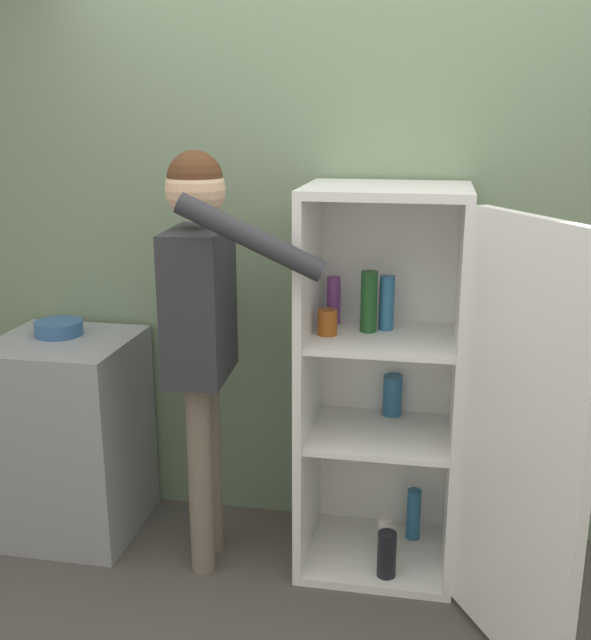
# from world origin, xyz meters

# --- Properties ---
(wall_back) EXTENTS (7.00, 0.06, 2.55)m
(wall_back) POSITION_xyz_m (0.00, 0.98, 1.27)
(wall_back) COLOR gray
(wall_back) RESTS_ON ground_plane
(refrigerator) EXTENTS (1.00, 1.12, 1.62)m
(refrigerator) POSITION_xyz_m (0.29, 0.57, 0.80)
(refrigerator) COLOR white
(refrigerator) RESTS_ON ground_plane
(person) EXTENTS (0.67, 0.52, 1.75)m
(person) POSITION_xyz_m (-0.54, 0.49, 1.14)
(person) COLOR #726656
(person) RESTS_ON ground_plane
(counter) EXTENTS (0.60, 0.58, 0.92)m
(counter) POSITION_xyz_m (-1.24, 0.64, 0.46)
(counter) COLOR gray
(counter) RESTS_ON ground_plane
(bowl) EXTENTS (0.21, 0.21, 0.06)m
(bowl) POSITION_xyz_m (-1.28, 0.70, 0.95)
(bowl) COLOR #335B8E
(bowl) RESTS_ON counter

